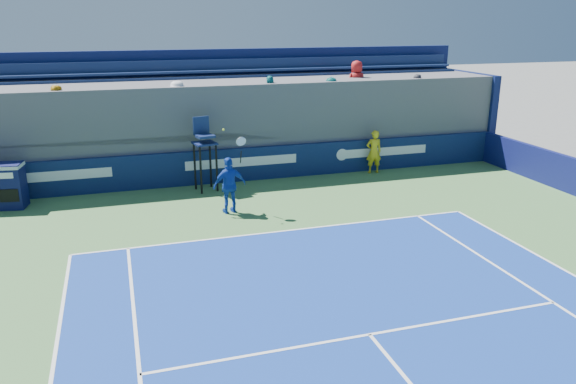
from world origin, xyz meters
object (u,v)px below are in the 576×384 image
object	(u,v)px
match_clock	(1,185)
umpire_chair	(204,146)
ball_person	(374,152)
tennis_player	(230,185)

from	to	relation	value
match_clock	umpire_chair	bearing A→B (deg)	0.34
ball_person	umpire_chair	distance (m)	6.40
tennis_player	umpire_chair	bearing A→B (deg)	97.21
ball_person	match_clock	bearing A→B (deg)	7.78
ball_person	umpire_chair	size ratio (longest dim) A/B	0.65
umpire_chair	tennis_player	world-z (taller)	tennis_player
ball_person	tennis_player	distance (m)	6.67
umpire_chair	ball_person	bearing A→B (deg)	3.11
match_clock	umpire_chair	size ratio (longest dim) A/B	0.57
ball_person	tennis_player	xyz separation A→B (m)	(-6.03, -2.86, 0.04)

